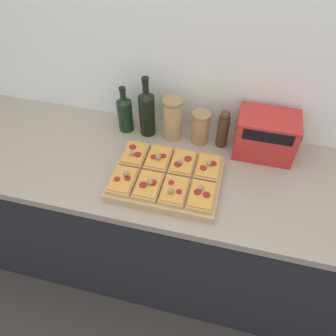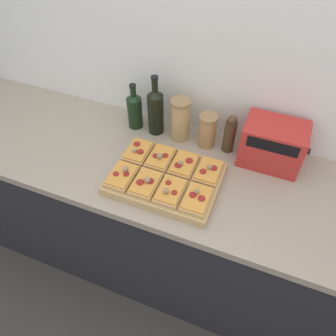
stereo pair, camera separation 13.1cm
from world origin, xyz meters
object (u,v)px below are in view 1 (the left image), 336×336
toaster_oven (266,135)px  cutting_board (166,179)px  olive_oil_bottle (125,113)px  grain_jar_short (200,127)px  pepper_mill (223,129)px  wine_bottle (147,112)px  grain_jar_tall (173,119)px

toaster_oven → cutting_board: bearing=-143.2°
olive_oil_bottle → grain_jar_short: bearing=0.0°
cutting_board → toaster_oven: bearing=36.8°
grain_jar_short → pepper_mill: (0.11, 0.00, 0.01)m
wine_bottle → pepper_mill: size_ratio=1.56×
cutting_board → wine_bottle: wine_bottle is taller
pepper_mill → olive_oil_bottle: bearing=-180.0°
wine_bottle → grain_jar_tall: bearing=0.0°
cutting_board → grain_jar_short: 0.33m
cutting_board → grain_jar_tall: grain_jar_tall is taller
grain_jar_short → pepper_mill: pepper_mill is taller
grain_jar_tall → toaster_oven: size_ratio=0.74×
wine_bottle → pepper_mill: bearing=0.0°
olive_oil_bottle → wine_bottle: (0.12, 0.00, 0.03)m
cutting_board → grain_jar_tall: size_ratio=2.13×
wine_bottle → grain_jar_tall: (0.13, 0.00, -0.02)m
cutting_board → grain_jar_short: size_ratio=2.78×
olive_oil_bottle → grain_jar_tall: size_ratio=1.12×
grain_jar_tall → grain_jar_short: (0.14, 0.00, -0.03)m
grain_jar_short → pepper_mill: size_ratio=0.84×
cutting_board → olive_oil_bottle: (-0.29, 0.31, 0.08)m
grain_jar_tall → pepper_mill: grain_jar_tall is taller
olive_oil_bottle → grain_jar_tall: bearing=0.0°
olive_oil_bottle → toaster_oven: (0.69, -0.01, 0.00)m
olive_oil_bottle → grain_jar_short: 0.39m
grain_jar_tall → toaster_oven: bearing=-0.9°
cutting_board → grain_jar_short: (0.09, 0.31, 0.07)m
cutting_board → wine_bottle: size_ratio=1.49×
cutting_board → grain_jar_short: grain_jar_short is taller
olive_oil_bottle → pepper_mill: 0.49m
grain_jar_short → pepper_mill: 0.11m
olive_oil_bottle → wine_bottle: bearing=0.0°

